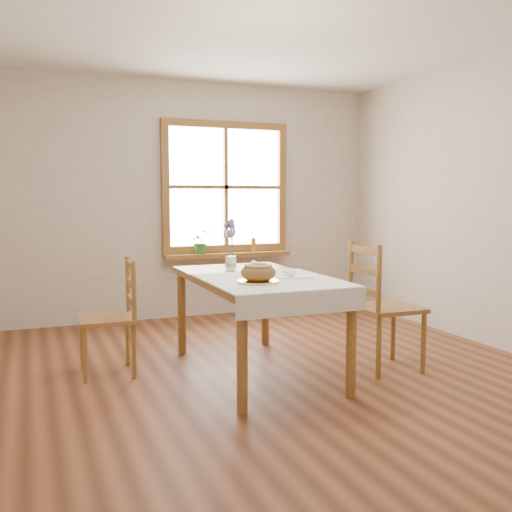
{
  "coord_description": "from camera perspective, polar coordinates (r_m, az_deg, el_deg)",
  "views": [
    {
      "loc": [
        -1.59,
        -3.66,
        1.35
      ],
      "look_at": [
        0.0,
        0.3,
        0.9
      ],
      "focal_mm": 40.0,
      "sensor_mm": 36.0,
      "label": 1
    }
  ],
  "objects": [
    {
      "name": "window",
      "position": [
        6.48,
        -3.08,
        6.89
      ],
      "size": [
        1.46,
        0.08,
        1.46
      ],
      "color": "olive",
      "rests_on": "ground"
    },
    {
      "name": "amber_bottle",
      "position": [
        6.54,
        -0.26,
        1.17
      ],
      "size": [
        0.07,
        0.07,
        0.17
      ],
      "primitive_type": "cylinder",
      "rotation": [
        0.0,
        0.0,
        -0.12
      ],
      "color": "#B57921",
      "rests_on": "window_sill"
    },
    {
      "name": "pepper_shaker",
      "position": [
        4.42,
        -0.2,
        -1.06
      ],
      "size": [
        0.06,
        0.06,
        0.09
      ],
      "primitive_type": "cylinder",
      "rotation": [
        0.0,
        0.0,
        0.19
      ],
      "color": "white",
      "rests_on": "table_linen"
    },
    {
      "name": "bread_loaf",
      "position": [
        3.89,
        0.23,
        -1.5
      ],
      "size": [
        0.24,
        0.24,
        0.13
      ],
      "primitive_type": "ellipsoid",
      "color": "brown",
      "rests_on": "bread_plate"
    },
    {
      "name": "flower_vase",
      "position": [
        4.7,
        -2.53,
        -0.72
      ],
      "size": [
        0.12,
        0.12,
        0.1
      ],
      "primitive_type": "cylinder",
      "rotation": [
        0.0,
        0.0,
        -0.37
      ],
      "color": "white",
      "rests_on": "dining_table"
    },
    {
      "name": "salt_shaker",
      "position": [
        4.3,
        0.59,
        -1.32
      ],
      "size": [
        0.05,
        0.05,
        0.08
      ],
      "primitive_type": "cylinder",
      "rotation": [
        0.0,
        0.0,
        -0.32
      ],
      "color": "white",
      "rests_on": "table_linen"
    },
    {
      "name": "lavender_bouquet",
      "position": [
        4.68,
        -2.55,
        1.69
      ],
      "size": [
        0.16,
        0.16,
        0.3
      ],
      "primitive_type": null,
      "color": "#645393",
      "rests_on": "flower_vase"
    },
    {
      "name": "bread_plate",
      "position": [
        3.9,
        0.23,
        -2.57
      ],
      "size": [
        0.36,
        0.36,
        0.02
      ],
      "primitive_type": "cylinder",
      "rotation": [
        0.0,
        0.0,
        0.32
      ],
      "color": "white",
      "rests_on": "table_linen"
    },
    {
      "name": "potted_plant",
      "position": [
        6.34,
        -5.55,
        1.15
      ],
      "size": [
        0.28,
        0.3,
        0.2
      ],
      "primitive_type": "imported",
      "rotation": [
        0.0,
        0.0,
        0.21
      ],
      "color": "#3A7C31",
      "rests_on": "window_sill"
    },
    {
      "name": "table_linen",
      "position": [
        4.03,
        1.61,
        -2.47
      ],
      "size": [
        0.91,
        0.99,
        0.01
      ],
      "primitive_type": "cube",
      "color": "white",
      "rests_on": "dining_table"
    },
    {
      "name": "eggs",
      "position": [
        4.17,
        3.77,
        -1.66
      ],
      "size": [
        0.23,
        0.22,
        0.04
      ],
      "primitive_type": null,
      "rotation": [
        0.0,
        0.0,
        -0.26
      ],
      "color": "white",
      "rests_on": "egg_napkin"
    },
    {
      "name": "dining_table",
      "position": [
        4.32,
        0.0,
        -3.1
      ],
      "size": [
        0.9,
        1.6,
        0.75
      ],
      "color": "olive",
      "rests_on": "ground"
    },
    {
      "name": "room_walls",
      "position": [
        4.01,
        1.63,
        11.12
      ],
      "size": [
        4.6,
        5.1,
        2.65
      ],
      "color": "beige",
      "rests_on": "ground"
    },
    {
      "name": "egg_napkin",
      "position": [
        4.18,
        3.77,
        -2.03
      ],
      "size": [
        0.3,
        0.27,
        0.01
      ],
      "primitive_type": "cube",
      "rotation": [
        0.0,
        0.0,
        -0.26
      ],
      "color": "white",
      "rests_on": "table_linen"
    },
    {
      "name": "chair_right",
      "position": [
        4.57,
        12.97,
        -4.89
      ],
      "size": [
        0.5,
        0.47,
        1.0
      ],
      "primitive_type": null,
      "rotation": [
        0.0,
        0.0,
        1.55
      ],
      "color": "olive",
      "rests_on": "ground"
    },
    {
      "name": "window_sill",
      "position": [
        6.45,
        -2.85,
        0.13
      ],
      "size": [
        1.46,
        0.2,
        0.05
      ],
      "color": "olive",
      "rests_on": "ground"
    },
    {
      "name": "chair_left",
      "position": [
        4.48,
        -14.71,
        -5.93
      ],
      "size": [
        0.44,
        0.43,
        0.88
      ],
      "primitive_type": null,
      "rotation": [
        0.0,
        0.0,
        -1.61
      ],
      "color": "olive",
      "rests_on": "ground"
    },
    {
      "name": "ground",
      "position": [
        4.21,
        1.56,
        -12.67
      ],
      "size": [
        5.0,
        5.0,
        0.0
      ],
      "primitive_type": "plane",
      "color": "brown",
      "rests_on": "ground"
    }
  ]
}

